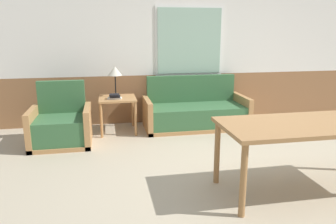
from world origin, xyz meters
name	(u,v)px	position (x,y,z in m)	size (l,w,h in m)	color
ground_plane	(263,179)	(0.00, 0.00, 0.00)	(16.00, 16.00, 0.00)	#B2A58C
wall_back	(199,46)	(-0.01, 2.63, 1.35)	(7.20, 0.09, 2.70)	#8E603D
couch	(195,113)	(-0.20, 2.12, 0.25)	(1.73, 0.78, 0.85)	#B27F4C
armchair	(61,127)	(-2.35, 1.66, 0.26)	(0.84, 0.74, 0.89)	#B27F4C
side_table	(117,103)	(-1.51, 2.11, 0.48)	(0.59, 0.59, 0.57)	#B27F4C
table_lamp	(115,72)	(-1.53, 2.21, 0.96)	(0.23, 0.23, 0.49)	black
book_stack	(115,97)	(-1.55, 2.00, 0.61)	(0.23, 0.16, 0.08)	white
dining_table	(309,130)	(0.29, -0.32, 0.66)	(1.79, 0.81, 0.73)	#9E7042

